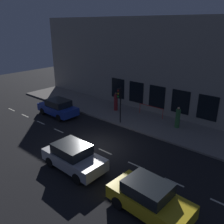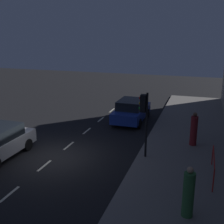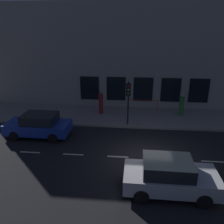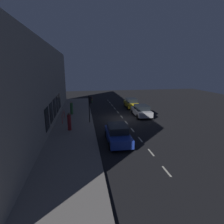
# 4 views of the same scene
# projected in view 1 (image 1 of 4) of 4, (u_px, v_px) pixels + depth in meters

# --- Properties ---
(ground_plane) EXTENTS (60.00, 60.00, 0.00)m
(ground_plane) POSITION_uv_depth(u_px,v_px,m) (95.00, 147.00, 16.93)
(ground_plane) COLOR black
(sidewalk) EXTENTS (4.50, 32.00, 0.15)m
(sidewalk) POSITION_uv_depth(u_px,v_px,m) (143.00, 120.00, 21.35)
(sidewalk) COLOR gray
(sidewalk) RESTS_ON ground
(building_facade) EXTENTS (0.65, 32.00, 8.98)m
(building_facade) POSITION_uv_depth(u_px,v_px,m) (161.00, 68.00, 21.60)
(building_facade) COLOR gray
(building_facade) RESTS_ON ground
(lane_centre_line) EXTENTS (0.12, 27.20, 0.01)m
(lane_centre_line) POSITION_uv_depth(u_px,v_px,m) (105.00, 152.00, 16.32)
(lane_centre_line) COLOR beige
(lane_centre_line) RESTS_ON ground
(traffic_light) EXTENTS (0.45, 0.32, 3.23)m
(traffic_light) POSITION_uv_depth(u_px,v_px,m) (120.00, 97.00, 19.81)
(traffic_light) COLOR black
(traffic_light) RESTS_ON sidewalk
(parked_car_0) EXTENTS (1.99, 4.10, 1.58)m
(parked_car_0) POSITION_uv_depth(u_px,v_px,m) (73.00, 157.00, 14.22)
(parked_car_0) COLOR #B7B7BC
(parked_car_0) RESTS_ON ground
(parked_car_1) EXTENTS (2.01, 4.23, 1.58)m
(parked_car_1) POSITION_uv_depth(u_px,v_px,m) (58.00, 107.00, 22.51)
(parked_car_1) COLOR #1E389E
(parked_car_1) RESTS_ON ground
(parked_car_2) EXTENTS (2.04, 4.04, 1.58)m
(parked_car_2) POSITION_uv_depth(u_px,v_px,m) (149.00, 198.00, 10.86)
(parked_car_2) COLOR gold
(parked_car_2) RESTS_ON ground
(pedestrian_0) EXTENTS (0.53, 0.53, 1.85)m
(pedestrian_0) POSITION_uv_depth(u_px,v_px,m) (116.00, 102.00, 23.38)
(pedestrian_0) COLOR maroon
(pedestrian_0) RESTS_ON sidewalk
(pedestrian_1) EXTENTS (0.52, 0.52, 1.80)m
(pedestrian_1) POSITION_uv_depth(u_px,v_px,m) (178.00, 118.00, 19.49)
(pedestrian_1) COLOR #336B38
(pedestrian_1) RESTS_ON sidewalk
(red_railing) EXTENTS (0.05, 2.55, 0.97)m
(red_railing) POSITION_uv_depth(u_px,v_px,m) (151.00, 108.00, 21.98)
(red_railing) COLOR red
(red_railing) RESTS_ON sidewalk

